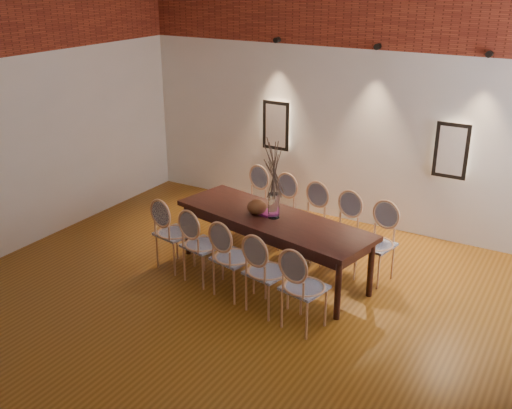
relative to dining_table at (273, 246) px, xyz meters
The scene contains 22 objects.
floor 1.52m from the dining_table, 80.33° to the right, with size 7.00×7.00×0.02m, color brown.
wall_back 2.67m from the dining_table, 83.32° to the left, with size 7.00×0.10×4.00m, color silver.
niche_left 2.45m from the dining_table, 117.73° to the left, with size 0.36×0.06×0.66m, color #FFEAC6.
niche_right 2.70m from the dining_table, 52.35° to the left, with size 0.36×0.06×0.66m, color #FFEAC6.
spot_fixture_left 3.12m from the dining_table, 118.09° to the left, with size 0.08×0.08×0.10m, color black.
spot_fixture_mid 2.97m from the dining_table, 77.26° to the left, with size 0.08×0.08×0.10m, color black.
spot_fixture_right 3.47m from the dining_table, 46.92° to the left, with size 0.08×0.08×0.10m, color black.
dining_table is the anchor object (origin of this frame).
chair_near_a 1.22m from the dining_table, 157.14° to the right, with size 0.44×0.44×0.94m, color tan, non-canonical shape.
chair_near_b 0.86m from the dining_table, 137.68° to the right, with size 0.44×0.44×0.94m, color tan, non-canonical shape.
chair_near_c 0.69m from the dining_table, 101.33° to the right, with size 0.44×0.44×0.94m, color tan, non-canonical shape.
chair_near_d 0.86m from the dining_table, 64.97° to the right, with size 0.44×0.44×0.94m, color tan, non-canonical shape.
chair_near_e 1.22m from the dining_table, 45.52° to the right, with size 0.44×0.44×0.94m, color tan, non-canonical shape.
chair_far_a 1.22m from the dining_table, 134.48° to the left, with size 0.44×0.44×0.94m, color tan, non-canonical shape.
chair_far_b 0.86m from the dining_table, 115.03° to the left, with size 0.44×0.44×0.94m, color tan, non-canonical shape.
chair_far_c 0.69m from the dining_table, 78.67° to the left, with size 0.44×0.44×0.94m, color tan, non-canonical shape.
chair_far_d 0.86m from the dining_table, 42.32° to the left, with size 0.44×0.44×0.94m, color tan, non-canonical shape.
chair_far_e 1.22m from the dining_table, 22.86° to the left, with size 0.44×0.44×0.94m, color tan, non-canonical shape.
vase 0.53m from the dining_table, 11.33° to the right, with size 0.14×0.14×0.30m, color silver.
dried_branches 0.98m from the dining_table, 11.33° to the right, with size 0.50×0.50×0.70m, color #46352D, non-canonical shape.
bowl 0.51m from the dining_table, behind, with size 0.24×0.24×0.18m, color brown.
book 0.42m from the dining_table, 162.12° to the left, with size 0.26×0.18×0.03m, color #8F1D6B.
Camera 1 is at (2.91, -4.30, 3.53)m, focal length 42.00 mm.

